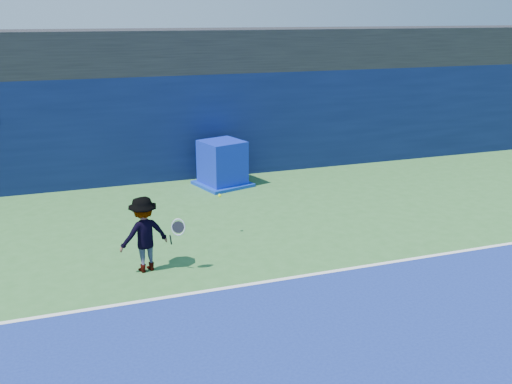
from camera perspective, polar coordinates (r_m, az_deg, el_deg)
ground at (r=8.04m, az=8.18°, el=-18.04°), size 80.00×80.00×0.00m
baseline at (r=10.40m, az=0.60°, el=-9.03°), size 24.00×0.10×0.01m
stadium_band at (r=17.58m, az=-9.00°, el=13.82°), size 36.00×3.00×1.20m
back_wall_assembly at (r=16.86m, az=-8.06°, el=6.52°), size 36.00×1.03×3.00m
equipment_cart at (r=15.99m, az=-3.38°, el=2.68°), size 1.65×1.65×1.27m
tennis_player at (r=10.81m, az=-11.13°, el=-4.16°), size 1.24×0.75×1.45m
tennis_ball at (r=12.22m, az=-3.65°, el=-0.36°), size 0.07×0.07×0.07m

